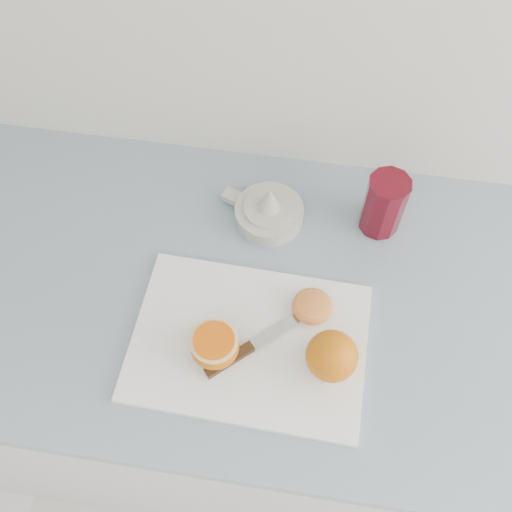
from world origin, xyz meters
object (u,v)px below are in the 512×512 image
(citrus_juicer, at_px, (269,211))
(counter, at_px, (284,379))
(half_orange, at_px, (215,346))
(cutting_board, at_px, (249,342))
(red_tumbler, at_px, (383,206))

(citrus_juicer, bearing_deg, counter, -64.97)
(half_orange, height_order, citrus_juicer, citrus_juicer)
(cutting_board, xyz_separation_m, half_orange, (-0.05, -0.03, 0.03))
(half_orange, xyz_separation_m, red_tumbler, (0.25, 0.30, 0.02))
(citrus_juicer, bearing_deg, cutting_board, -88.82)
(red_tumbler, bearing_deg, half_orange, -129.61)
(cutting_board, distance_m, red_tumbler, 0.34)
(counter, distance_m, citrus_juicer, 0.49)
(citrus_juicer, relative_size, red_tumbler, 1.29)
(counter, distance_m, half_orange, 0.51)
(half_orange, bearing_deg, citrus_juicer, 80.98)
(red_tumbler, bearing_deg, citrus_juicer, -174.89)
(counter, relative_size, half_orange, 33.14)
(half_orange, distance_m, citrus_juicer, 0.28)
(counter, bearing_deg, citrus_juicer, 115.03)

